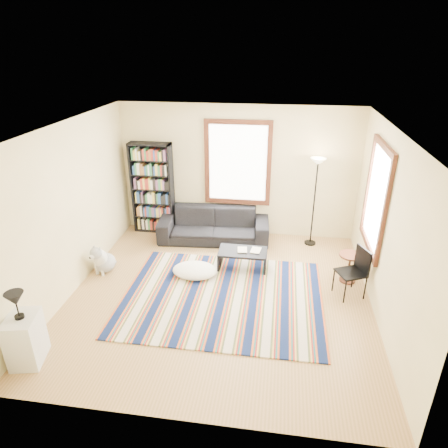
# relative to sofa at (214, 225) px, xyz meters

# --- Properties ---
(floor) EXTENTS (5.00, 5.00, 0.10)m
(floor) POSITION_rel_sofa_xyz_m (0.45, -2.05, -0.39)
(floor) COLOR #B18450
(floor) RESTS_ON ground
(ceiling) EXTENTS (5.00, 5.00, 0.10)m
(ceiling) POSITION_rel_sofa_xyz_m (0.45, -2.05, 2.51)
(ceiling) COLOR white
(ceiling) RESTS_ON floor
(wall_back) EXTENTS (5.00, 0.10, 2.80)m
(wall_back) POSITION_rel_sofa_xyz_m (0.45, 0.50, 1.06)
(wall_back) COLOR beige
(wall_back) RESTS_ON floor
(wall_front) EXTENTS (5.00, 0.10, 2.80)m
(wall_front) POSITION_rel_sofa_xyz_m (0.45, -4.60, 1.06)
(wall_front) COLOR beige
(wall_front) RESTS_ON floor
(wall_left) EXTENTS (0.10, 5.00, 2.80)m
(wall_left) POSITION_rel_sofa_xyz_m (-2.10, -2.05, 1.06)
(wall_left) COLOR beige
(wall_left) RESTS_ON floor
(wall_right) EXTENTS (0.10, 5.00, 2.80)m
(wall_right) POSITION_rel_sofa_xyz_m (3.00, -2.05, 1.06)
(wall_right) COLOR beige
(wall_right) RESTS_ON floor
(window_back) EXTENTS (1.20, 0.06, 1.60)m
(window_back) POSITION_rel_sofa_xyz_m (0.45, 0.42, 1.26)
(window_back) COLOR white
(window_back) RESTS_ON wall_back
(window_right) EXTENTS (0.06, 1.20, 1.60)m
(window_right) POSITION_rel_sofa_xyz_m (2.92, -1.25, 1.26)
(window_right) COLOR white
(window_right) RESTS_ON wall_right
(rug) EXTENTS (3.32, 2.65, 0.02)m
(rug) POSITION_rel_sofa_xyz_m (0.51, -2.10, -0.33)
(rug) COLOR #0C1940
(rug) RESTS_ON floor
(sofa) EXTENTS (1.08, 2.39, 0.68)m
(sofa) POSITION_rel_sofa_xyz_m (0.00, 0.00, 0.00)
(sofa) COLOR black
(sofa) RESTS_ON floor
(bookshelf) EXTENTS (0.90, 0.30, 2.00)m
(bookshelf) POSITION_rel_sofa_xyz_m (-1.39, 0.27, 0.66)
(bookshelf) COLOR black
(bookshelf) RESTS_ON floor
(coffee_table) EXTENTS (0.91, 0.51, 0.36)m
(coffee_table) POSITION_rel_sofa_xyz_m (0.74, -1.10, -0.16)
(coffee_table) COLOR black
(coffee_table) RESTS_ON floor
(book_a) EXTENTS (0.25, 0.20, 0.02)m
(book_a) POSITION_rel_sofa_xyz_m (0.64, -1.10, 0.03)
(book_a) COLOR beige
(book_a) RESTS_ON coffee_table
(book_b) EXTENTS (0.21, 0.26, 0.02)m
(book_b) POSITION_rel_sofa_xyz_m (0.89, -1.05, 0.03)
(book_b) COLOR beige
(book_b) RESTS_ON coffee_table
(floor_cushion) EXTENTS (0.94, 0.78, 0.21)m
(floor_cushion) POSITION_rel_sofa_xyz_m (-0.10, -1.49, -0.24)
(floor_cushion) COLOR white
(floor_cushion) RESTS_ON floor
(floor_lamp) EXTENTS (0.33, 0.33, 1.86)m
(floor_lamp) POSITION_rel_sofa_xyz_m (2.06, 0.10, 0.59)
(floor_lamp) COLOR black
(floor_lamp) RESTS_ON floor
(side_table) EXTENTS (0.47, 0.47, 0.54)m
(side_table) POSITION_rel_sofa_xyz_m (2.65, -1.28, -0.07)
(side_table) COLOR #432010
(side_table) RESTS_ON floor
(folding_chair) EXTENTS (0.55, 0.54, 0.86)m
(folding_chair) POSITION_rel_sofa_xyz_m (2.60, -1.72, 0.09)
(folding_chair) COLOR black
(folding_chair) RESTS_ON floor
(white_cabinet) EXTENTS (0.48, 0.57, 0.70)m
(white_cabinet) POSITION_rel_sofa_xyz_m (-1.85, -3.92, 0.01)
(white_cabinet) COLOR silver
(white_cabinet) RESTS_ON floor
(table_lamp) EXTENTS (0.31, 0.31, 0.38)m
(table_lamp) POSITION_rel_sofa_xyz_m (-1.85, -3.92, 0.55)
(table_lamp) COLOR black
(table_lamp) RESTS_ON white_cabinet
(dog) EXTENTS (0.56, 0.67, 0.57)m
(dog) POSITION_rel_sofa_xyz_m (-1.78, -1.58, -0.06)
(dog) COLOR silver
(dog) RESTS_ON floor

